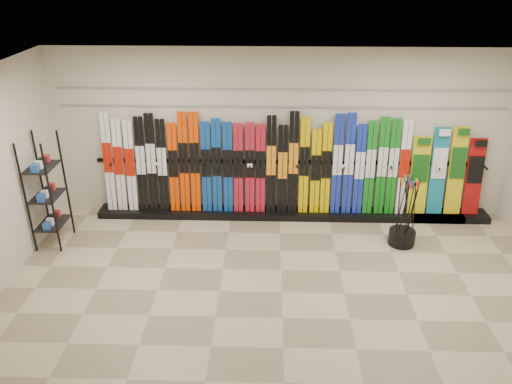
{
  "coord_description": "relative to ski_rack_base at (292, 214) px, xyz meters",
  "views": [
    {
      "loc": [
        -0.2,
        -5.79,
        4.34
      ],
      "look_at": [
        -0.4,
        1.0,
        1.1
      ],
      "focal_mm": 35.0,
      "sensor_mm": 36.0,
      "label": 1
    }
  ],
  "objects": [
    {
      "name": "ski_rack_base",
      "position": [
        0.0,
        0.0,
        0.0
      ],
      "size": [
        8.0,
        0.4,
        0.12
      ],
      "primitive_type": "cube",
      "color": "black",
      "rests_on": "floor"
    },
    {
      "name": "snowboards",
      "position": [
        2.69,
        0.07,
        0.8
      ],
      "size": [
        1.26,
        0.24,
        1.57
      ],
      "color": "gold",
      "rests_on": "ski_rack_base"
    },
    {
      "name": "ceiling",
      "position": [
        -0.22,
        -2.28,
        2.94
      ],
      "size": [
        8.0,
        8.0,
        0.0
      ],
      "primitive_type": "plane",
      "rotation": [
        3.14,
        0.0,
        0.0
      ],
      "color": "silver",
      "rests_on": "back_wall"
    },
    {
      "name": "pole_bin",
      "position": [
        1.78,
        -0.9,
        0.07
      ],
      "size": [
        0.43,
        0.43,
        0.25
      ],
      "primitive_type": "cylinder",
      "color": "black",
      "rests_on": "floor"
    },
    {
      "name": "accessory_rack",
      "position": [
        -3.97,
        -1.0,
        0.86
      ],
      "size": [
        0.4,
        0.6,
        1.85
      ],
      "primitive_type": "cube",
      "color": "black",
      "rests_on": "floor"
    },
    {
      "name": "slatwall_rail_0",
      "position": [
        -0.22,
        0.2,
        1.94
      ],
      "size": [
        7.6,
        0.02,
        0.03
      ],
      "primitive_type": "cube",
      "color": "gray",
      "rests_on": "back_wall"
    },
    {
      "name": "floor",
      "position": [
        -0.22,
        -2.28,
        -0.06
      ],
      "size": [
        8.0,
        8.0,
        0.0
      ],
      "primitive_type": "plane",
      "color": "#86765C",
      "rests_on": "ground"
    },
    {
      "name": "skis",
      "position": [
        -0.68,
        0.04,
        0.91
      ],
      "size": [
        5.38,
        0.2,
        1.83
      ],
      "color": "silver",
      "rests_on": "ski_rack_base"
    },
    {
      "name": "slatwall_rail_1",
      "position": [
        -0.22,
        0.2,
        2.24
      ],
      "size": [
        7.6,
        0.02,
        0.03
      ],
      "primitive_type": "cube",
      "color": "gray",
      "rests_on": "back_wall"
    },
    {
      "name": "ski_poles",
      "position": [
        1.78,
        -0.95,
        0.55
      ],
      "size": [
        0.32,
        0.39,
        1.18
      ],
      "color": "black",
      "rests_on": "pole_bin"
    },
    {
      "name": "back_wall",
      "position": [
        -0.22,
        0.22,
        1.44
      ],
      "size": [
        8.0,
        0.0,
        8.0
      ],
      "primitive_type": "plane",
      "rotation": [
        1.57,
        0.0,
        0.0
      ],
      "color": "beige",
      "rests_on": "floor"
    }
  ]
}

